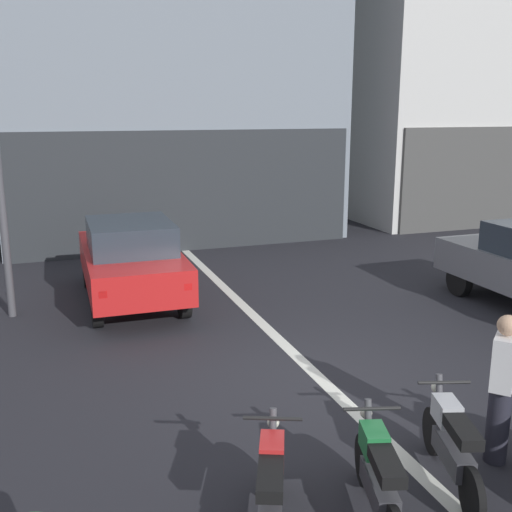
{
  "coord_description": "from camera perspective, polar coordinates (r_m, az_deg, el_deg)",
  "views": [
    {
      "loc": [
        -3.5,
        -7.03,
        3.72
      ],
      "look_at": [
        -0.31,
        2.0,
        1.4
      ],
      "focal_mm": 42.48,
      "sensor_mm": 36.0,
      "label": 1
    }
  ],
  "objects": [
    {
      "name": "person_by_motorcycles",
      "position": [
        7.04,
        22.12,
        -11.47
      ],
      "size": [
        0.41,
        0.4,
        1.67
      ],
      "color": "#23232D",
      "rests_on": "ground"
    },
    {
      "name": "motorcycle_green_row_left_mid",
      "position": [
        6.01,
        11.42,
        -19.59
      ],
      "size": [
        0.64,
        1.62,
        0.98
      ],
      "color": "black",
      "rests_on": "ground"
    },
    {
      "name": "car_silver_down_street",
      "position": [
        20.57,
        -6.9,
        5.61
      ],
      "size": [
        2.18,
        4.26,
        1.64
      ],
      "color": "black",
      "rests_on": "ground"
    },
    {
      "name": "motorcycle_red_row_leftmost",
      "position": [
        5.75,
        1.43,
        -20.97
      ],
      "size": [
        0.75,
        1.57,
        0.98
      ],
      "color": "black",
      "rests_on": "ground"
    },
    {
      "name": "motorcycle_silver_row_centre",
      "position": [
        6.69,
        17.93,
        -16.34
      ],
      "size": [
        0.66,
        1.61,
        0.98
      ],
      "color": "black",
      "rests_on": "ground"
    },
    {
      "name": "car_red_crossing_near",
      "position": [
        12.1,
        -11.7,
        -0.22
      ],
      "size": [
        1.83,
        4.13,
        1.64
      ],
      "color": "black",
      "rests_on": "ground"
    },
    {
      "name": "ground_plane",
      "position": [
        8.69,
        6.49,
        -11.82
      ],
      "size": [
        120.0,
        120.0,
        0.0
      ],
      "primitive_type": "plane",
      "color": "#232328"
    },
    {
      "name": "lane_centre_line",
      "position": [
        14.0,
        -4.24,
        -1.81
      ],
      "size": [
        0.2,
        18.0,
        0.01
      ],
      "primitive_type": "cube",
      "color": "silver",
      "rests_on": "ground"
    }
  ]
}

